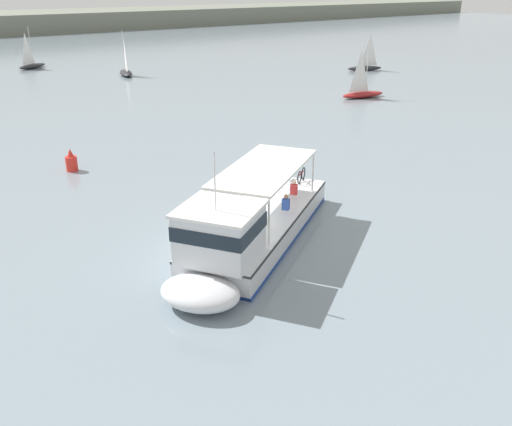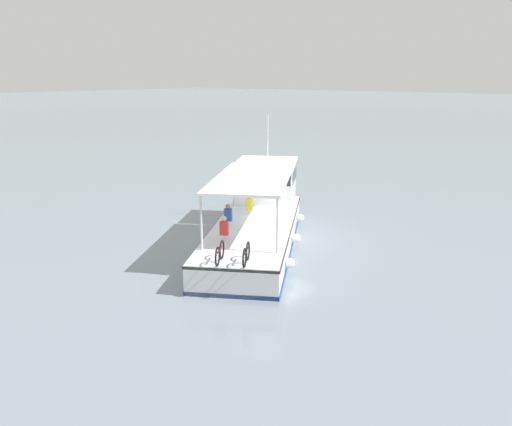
% 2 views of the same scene
% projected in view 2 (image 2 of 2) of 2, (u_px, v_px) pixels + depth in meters
% --- Properties ---
extents(ground_plane, '(400.00, 400.00, 0.00)m').
position_uv_depth(ground_plane, '(282.00, 238.00, 24.08)').
color(ground_plane, gray).
extents(ferry_main, '(12.55, 9.04, 5.32)m').
position_uv_depth(ferry_main, '(259.00, 216.00, 23.97)').
color(ferry_main, silver).
rests_on(ferry_main, ground).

